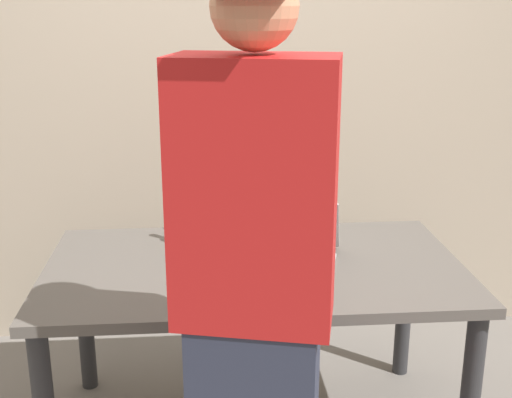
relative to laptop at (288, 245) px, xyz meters
name	(u,v)px	position (x,y,z in m)	size (l,w,h in m)	color
desk	(254,286)	(-0.13, -0.05, -0.14)	(1.53, 0.87, 0.72)	#56514C
laptop	(288,245)	(0.00, 0.00, 0.00)	(0.43, 0.39, 0.21)	#B7BABC
beer_bottle_brown	(224,219)	(-0.23, 0.16, 0.06)	(0.08, 0.08, 0.29)	#1E5123
beer_bottle_dark	(212,212)	(-0.28, 0.22, 0.07)	(0.07, 0.07, 0.30)	#472B14
beer_bottle_amber	(197,219)	(-0.34, 0.14, 0.07)	(0.07, 0.07, 0.30)	#333333
person_figure	(255,301)	(-0.19, -0.76, 0.14)	(0.44, 0.35, 1.77)	#2D3347
back_wall	(239,77)	(-0.13, 0.86, 0.54)	(6.00, 0.10, 2.60)	tan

